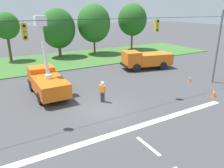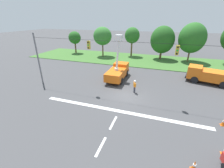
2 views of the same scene
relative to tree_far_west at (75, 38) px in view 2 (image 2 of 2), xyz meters
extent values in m
plane|color=#424244|center=(19.14, -19.64, -4.13)|extent=(200.00, 200.00, 0.00)
cube|color=#3D6B2D|center=(19.14, -1.64, -4.08)|extent=(56.00, 12.00, 0.10)
cube|color=silver|center=(19.14, -23.16, -4.12)|extent=(17.60, 0.50, 0.01)
cube|color=silver|center=(19.14, -25.16, -4.12)|extent=(0.20, 2.00, 0.01)
cube|color=silver|center=(19.14, -28.16, -4.12)|extent=(0.20, 2.00, 0.01)
cylinder|color=slate|center=(6.14, -19.64, -0.53)|extent=(0.20, 0.20, 7.20)
cylinder|color=black|center=(19.14, -19.64, 2.47)|extent=(26.00, 0.03, 0.03)
cylinder|color=black|center=(14.23, -19.64, 2.42)|extent=(0.02, 0.02, 0.10)
cube|color=gold|center=(14.23, -19.64, 1.89)|extent=(0.32, 0.28, 0.96)
cylinder|color=black|center=(14.23, -19.80, 2.21)|extent=(0.16, 0.05, 0.16)
cylinder|color=green|center=(14.23, -19.80, 1.89)|extent=(0.16, 0.05, 0.16)
cylinder|color=black|center=(14.23, -19.80, 1.57)|extent=(0.16, 0.05, 0.16)
cylinder|color=black|center=(24.02, -19.64, 2.42)|extent=(0.02, 0.02, 0.10)
cube|color=gold|center=(24.02, -19.64, 1.89)|extent=(0.32, 0.28, 0.96)
cylinder|color=black|center=(24.02, -19.80, 2.21)|extent=(0.16, 0.05, 0.16)
cylinder|color=green|center=(24.02, -19.80, 1.89)|extent=(0.16, 0.05, 0.16)
cylinder|color=black|center=(24.02, -19.80, 1.57)|extent=(0.16, 0.05, 0.16)
cylinder|color=brown|center=(0.00, 0.00, -2.74)|extent=(0.37, 0.37, 2.76)
ellipsoid|color=#235B1E|center=(0.00, 0.00, 0.03)|extent=(3.28, 2.96, 3.22)
cylinder|color=brown|center=(8.38, -0.94, -2.60)|extent=(0.32, 0.32, 3.05)
ellipsoid|color=#33752D|center=(8.38, -0.94, 0.81)|extent=(4.44, 4.10, 4.27)
cylinder|color=brown|center=(15.14, 1.51, -2.34)|extent=(0.38, 0.38, 3.56)
ellipsoid|color=#286623|center=(15.14, 1.51, 0.97)|extent=(3.60, 3.15, 3.76)
cylinder|color=brown|center=(22.25, 0.69, -3.02)|extent=(0.45, 0.45, 2.21)
ellipsoid|color=#235B1E|center=(22.25, 0.69, 0.33)|extent=(5.28, 4.62, 6.02)
cylinder|color=brown|center=(28.16, 0.36, -2.74)|extent=(0.31, 0.31, 2.77)
ellipsoid|color=#286623|center=(28.16, 0.36, 0.96)|extent=(5.45, 5.18, 6.20)
cube|color=orange|center=(16.37, -15.55, -3.03)|extent=(2.35, 4.21, 1.19)
cube|color=orange|center=(16.36, -12.55, -2.81)|extent=(2.25, 1.81, 1.62)
cube|color=#1E2838|center=(16.36, -11.92, -2.53)|extent=(1.99, 0.10, 0.73)
cube|color=black|center=(16.36, -11.56, -3.48)|extent=(2.34, 0.16, 0.30)
cylinder|color=black|center=(15.28, -12.79, -3.63)|extent=(0.28, 1.00, 1.00)
cylinder|color=black|center=(17.44, -12.78, -3.63)|extent=(0.28, 1.00, 1.00)
cylinder|color=black|center=(15.29, -16.31, -3.63)|extent=(0.28, 1.00, 1.00)
cylinder|color=black|center=(17.45, -16.30, -3.63)|extent=(0.28, 1.00, 1.00)
cylinder|color=silver|center=(16.37, -15.25, -2.25)|extent=(0.60, 0.60, 0.36)
cube|color=white|center=(16.37, -14.75, -0.23)|extent=(0.24, 1.24, 4.45)
cube|color=white|center=(16.36, -14.25, 2.22)|extent=(0.90, 0.80, 0.80)
cube|color=orange|center=(30.71, -11.88, -2.92)|extent=(4.77, 3.38, 1.41)
cube|color=orange|center=(27.71, -11.19, -2.73)|extent=(2.34, 2.73, 1.79)
cube|color=#1E2838|center=(27.08, -11.04, -2.42)|extent=(0.57, 2.08, 0.80)
cube|color=black|center=(26.73, -10.96, -3.48)|extent=(0.71, 2.45, 0.30)
cylinder|color=black|center=(27.69, -12.35, -3.63)|extent=(1.04, 0.50, 1.00)
cylinder|color=black|center=(28.20, -10.13, -3.63)|extent=(1.04, 0.50, 1.00)
cylinder|color=black|center=(31.21, -13.16, -3.63)|extent=(1.04, 0.50, 1.00)
cylinder|color=black|center=(31.72, -10.94, -3.63)|extent=(1.04, 0.50, 1.00)
cylinder|color=#383842|center=(19.77, -18.35, -3.70)|extent=(0.18, 0.18, 0.85)
cylinder|color=#383842|center=(19.86, -18.53, -3.70)|extent=(0.18, 0.18, 0.85)
cube|color=orange|center=(19.81, -18.44, -2.98)|extent=(0.39, 0.47, 0.60)
cube|color=silver|center=(19.81, -18.44, -2.98)|extent=(0.26, 0.41, 0.62)
cylinder|color=orange|center=(19.69, -18.20, -2.95)|extent=(0.11, 0.11, 0.55)
cylinder|color=orange|center=(19.94, -18.68, -2.95)|extent=(0.11, 0.11, 0.55)
sphere|color=tan|center=(19.81, -18.44, -2.55)|extent=(0.22, 0.22, 0.22)
sphere|color=white|center=(19.81, -18.44, -2.49)|extent=(0.26, 0.26, 0.26)
cone|color=orange|center=(25.49, -28.03, -3.71)|extent=(0.31, 0.31, 0.78)
cylinder|color=white|center=(25.49, -28.03, -3.67)|extent=(0.19, 0.19, 0.14)
cube|color=orange|center=(28.68, -22.32, -4.11)|extent=(0.36, 0.36, 0.03)
cone|color=orange|center=(28.68, -22.32, -3.72)|extent=(0.30, 0.30, 0.75)
cylinder|color=white|center=(28.68, -22.32, -3.68)|extent=(0.19, 0.19, 0.13)
cube|color=orange|center=(27.74, -25.98, -4.11)|extent=(0.36, 0.36, 0.03)
camera|label=1|loc=(12.20, -33.14, 3.07)|focal=35.00mm
camera|label=2|loc=(22.66, -35.91, 4.83)|focal=24.00mm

